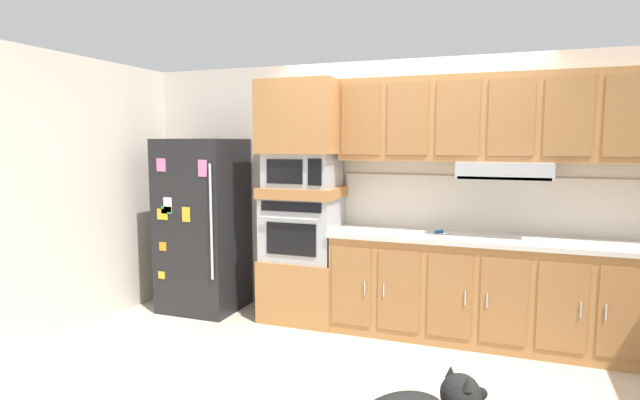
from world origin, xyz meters
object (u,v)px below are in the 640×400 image
(built_in_oven, at_px, (303,228))
(microwave, at_px, (303,170))
(refrigerator, at_px, (203,225))
(screwdriver, at_px, (439,232))

(built_in_oven, relative_size, microwave, 1.09)
(refrigerator, xyz_separation_m, microwave, (1.08, 0.07, 0.58))
(built_in_oven, bearing_deg, refrigerator, -176.42)
(built_in_oven, relative_size, screwdriver, 4.16)
(refrigerator, xyz_separation_m, screwdriver, (2.38, 0.11, 0.05))
(built_in_oven, xyz_separation_m, microwave, (0.00, -0.00, 0.56))
(microwave, bearing_deg, screwdriver, 1.81)
(refrigerator, distance_m, built_in_oven, 1.09)
(built_in_oven, bearing_deg, screwdriver, 1.81)
(refrigerator, distance_m, microwave, 1.23)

